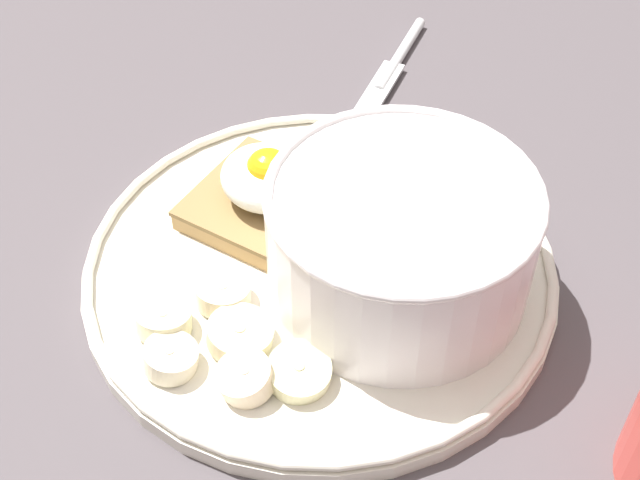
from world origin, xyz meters
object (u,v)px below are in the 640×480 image
banana_slice_left (245,378)px  banana_slice_outer (164,321)px  toast_slice (263,206)px  banana_slice_front (240,335)px  oatmeal_bowl (400,239)px  banana_slice_right (223,293)px  knife (393,67)px  poached_egg (264,178)px  banana_slice_inner (170,358)px  banana_slice_back (299,372)px

banana_slice_left → banana_slice_outer: size_ratio=0.79×
banana_slice_left → banana_slice_outer: (5.74, 1.36, -0.07)cm
toast_slice → banana_slice_outer: 10.11cm
toast_slice → banana_slice_front: (-7.25, 6.53, -0.13)cm
oatmeal_bowl → toast_slice: (9.10, 2.78, -2.82)cm
oatmeal_bowl → banana_slice_front: size_ratio=2.89×
banana_slice_outer → banana_slice_right: bearing=-94.1°
banana_slice_outer → knife: size_ratio=0.36×
poached_egg → banana_slice_inner: poached_egg is taller
banana_slice_right → knife: bearing=-62.1°
toast_slice → poached_egg: (-0.09, -0.12, 2.24)cm
oatmeal_bowl → banana_slice_right: 10.14cm
banana_slice_inner → knife: (14.04, -27.23, -1.31)cm
toast_slice → banana_slice_outer: banana_slice_outer is taller
banana_slice_front → banana_slice_inner: bearing=76.6°
toast_slice → banana_slice_left: size_ratio=3.12×
banana_slice_right → banana_slice_outer: (0.26, 3.58, 0.05)cm
banana_slice_inner → banana_slice_outer: size_ratio=0.91×
poached_egg → toast_slice: bearing=54.2°
banana_slice_right → knife: (12.00, -22.68, -1.29)cm
banana_slice_left → banana_slice_back: bearing=-117.9°
banana_slice_left → banana_slice_right: bearing=-22.1°
poached_egg → banana_slice_right: 7.56cm
oatmeal_bowl → banana_slice_left: (-0.71, 10.68, -2.81)cm
banana_slice_front → toast_slice: bearing=-42.0°
toast_slice → banana_slice_left: (-9.81, 7.90, 0.01)cm
poached_egg → banana_slice_inner: bearing=121.3°
toast_slice → banana_slice_left: banana_slice_left is taller
oatmeal_bowl → poached_egg: bearing=16.4°
banana_slice_outer → knife: banana_slice_outer is taller
banana_slice_front → banana_slice_inner: size_ratio=1.28×
poached_egg → banana_slice_left: bearing=140.5°
oatmeal_bowl → banana_slice_outer: oatmeal_bowl is taller
banana_slice_right → knife: 25.69cm
toast_slice → banana_slice_right: 7.14cm
banana_slice_back → oatmeal_bowl: bearing=-76.5°
toast_slice → banana_slice_left: 12.59cm
poached_egg → banana_slice_inner: (-6.28, 10.35, -2.32)cm
banana_slice_back → banana_slice_inner: size_ratio=1.02×
oatmeal_bowl → banana_slice_inner: oatmeal_bowl is taller
banana_slice_back → banana_slice_right: bearing=1.6°
banana_slice_front → knife: bearing=-57.6°
banana_slice_outer → knife: 28.80cm
poached_egg → banana_slice_outer: poached_egg is taller
toast_slice → banana_slice_front: size_ratio=2.12×
banana_slice_back → banana_slice_right: same height
knife → poached_egg: bearing=114.7°
banana_slice_left → banana_slice_inner: 4.15cm
poached_egg → banana_slice_left: 12.80cm
banana_slice_back → knife: 29.31cm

